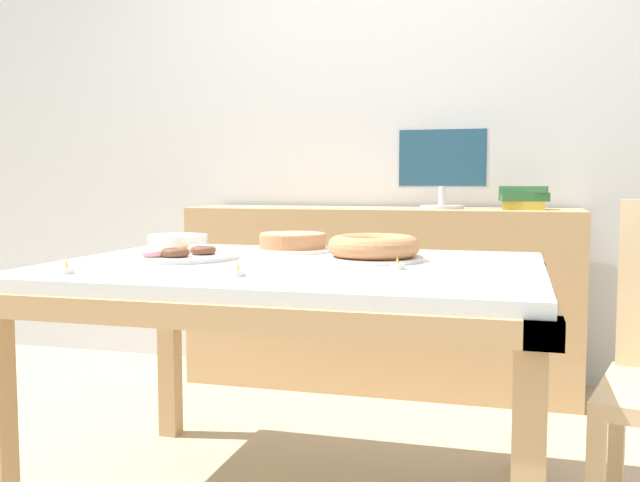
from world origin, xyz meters
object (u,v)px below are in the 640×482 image
computer_monitor (442,168)px  tealight_near_front (238,272)px  plate_stack (178,242)px  tealight_centre (360,250)px  tealight_right_edge (66,270)px  book_stack (524,198)px  cake_golden_bundt (374,248)px  pastry_platter (179,254)px  tealight_near_cakes (397,266)px  cake_chocolate_round (293,243)px

computer_monitor → tealight_near_front: 1.73m
plate_stack → tealight_centre: bearing=2.1°
tealight_right_edge → tealight_centre: bearing=49.6°
book_stack → plate_stack: book_stack is taller
cake_golden_bundt → tealight_centre: (-0.09, 0.21, -0.03)m
plate_stack → cake_golden_bundt: bearing=-14.2°
cake_golden_bundt → plate_stack: 0.77m
plate_stack → tealight_right_edge: (0.04, -0.71, -0.01)m
pastry_platter → tealight_near_cakes: (0.70, -0.09, -0.00)m
pastry_platter → tealight_right_edge: size_ratio=9.18×
pastry_platter → tealight_near_front: size_ratio=9.18×
tealight_centre → tealight_near_front: bearing=-104.9°
computer_monitor → tealight_centre: size_ratio=10.60×
book_stack → pastry_platter: (-1.04, -1.34, -0.15)m
pastry_platter → plate_stack: (-0.15, 0.30, 0.01)m
cake_chocolate_round → tealight_right_edge: bearing=-118.3°
plate_stack → tealight_near_cakes: size_ratio=5.25×
tealight_near_cakes → pastry_platter: bearing=173.0°
cake_chocolate_round → tealight_centre: bearing=2.9°
computer_monitor → tealight_right_edge: computer_monitor is taller
tealight_centre → pastry_platter: bearing=-147.6°
pastry_platter → tealight_near_cakes: size_ratio=9.18×
tealight_right_edge → tealight_near_front: bearing=9.4°
computer_monitor → tealight_centre: computer_monitor is taller
tealight_centre → tealight_right_edge: same height
tealight_centre → tealight_right_edge: (-0.62, -0.73, 0.00)m
computer_monitor → tealight_right_edge: size_ratio=10.60×
computer_monitor → cake_golden_bundt: bearing=-93.6°
cake_chocolate_round → tealight_near_cakes: (0.43, -0.40, -0.02)m
computer_monitor → cake_chocolate_round: size_ratio=1.54×
book_stack → cake_golden_bundt: bearing=-109.8°
tealight_near_cakes → cake_golden_bundt: bearing=118.3°
book_stack → pastry_platter: size_ratio=0.61×
cake_chocolate_round → tealight_near_front: size_ratio=6.90×
computer_monitor → cake_chocolate_round: 1.14m
pastry_platter → cake_chocolate_round: bearing=48.7°
tealight_centre → tealight_right_edge: bearing=-130.4°
cake_chocolate_round → tealight_right_edge: size_ratio=6.90×
computer_monitor → pastry_platter: computer_monitor is taller
cake_chocolate_round → tealight_right_edge: (-0.39, -0.72, -0.02)m
computer_monitor → plate_stack: (-0.83, -1.04, -0.28)m
computer_monitor → tealight_near_front: size_ratio=10.60×
tealight_centre → tealight_near_front: same height
book_stack → tealight_right_edge: bearing=-123.4°
cake_golden_bundt → plate_stack: size_ratio=1.44×
cake_chocolate_round → pastry_platter: 0.41m
pastry_platter → cake_golden_bundt: bearing=10.2°
tealight_right_edge → tealight_near_cakes: bearing=21.7°
pastry_platter → tealight_centre: 0.60m
computer_monitor → pastry_platter: (-0.67, -1.34, -0.29)m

